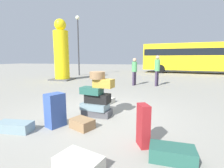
# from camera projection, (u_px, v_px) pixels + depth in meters

# --- Properties ---
(ground_plane) EXTENTS (80.00, 80.00, 0.00)m
(ground_plane) POSITION_uv_depth(u_px,v_px,m) (100.00, 114.00, 4.84)
(ground_plane) COLOR gray
(suitcase_tower) EXTENTS (0.94, 0.53, 1.23)m
(suitcase_tower) POSITION_uv_depth(u_px,v_px,m) (97.00, 97.00, 4.62)
(suitcase_tower) COLOR #4C4C51
(suitcase_tower) RESTS_ON ground
(suitcase_cream_white_trunk) EXTENTS (0.75, 0.60, 0.20)m
(suitcase_cream_white_trunk) POSITION_uv_depth(u_px,v_px,m) (79.00, 163.00, 2.40)
(suitcase_cream_white_trunk) COLOR beige
(suitcase_cream_white_trunk) RESTS_ON ground
(suitcase_cream_foreground_near) EXTENTS (0.82, 0.61, 0.18)m
(suitcase_cream_foreground_near) POSITION_uv_depth(u_px,v_px,m) (104.00, 100.00, 6.14)
(suitcase_cream_foreground_near) COLOR beige
(suitcase_cream_foreground_near) RESTS_ON ground
(suitcase_teal_upright_blue) EXTENTS (0.70, 0.38, 0.23)m
(suitcase_teal_upright_blue) POSITION_uv_depth(u_px,v_px,m) (172.00, 154.00, 2.62)
(suitcase_teal_upright_blue) COLOR #26594C
(suitcase_teal_upright_blue) RESTS_ON ground
(suitcase_brown_behind_tower) EXTENTS (0.62, 0.54, 0.22)m
(suitcase_brown_behind_tower) POSITION_uv_depth(u_px,v_px,m) (82.00, 124.00, 3.83)
(suitcase_brown_behind_tower) COLOR olive
(suitcase_brown_behind_tower) RESTS_ON ground
(suitcase_slate_foreground_far) EXTENTS (0.79, 0.40, 0.21)m
(suitcase_slate_foreground_far) POSITION_uv_depth(u_px,v_px,m) (15.00, 127.00, 3.67)
(suitcase_slate_foreground_far) COLOR gray
(suitcase_slate_foreground_far) RESTS_ON ground
(suitcase_maroon_right_side) EXTENTS (0.27, 0.35, 0.78)m
(suitcase_maroon_right_side) POSITION_uv_depth(u_px,v_px,m) (143.00, 125.00, 3.02)
(suitcase_maroon_right_side) COLOR maroon
(suitcase_maroon_right_side) RESTS_ON ground
(suitcase_navy_left_side) EXTENTS (0.45, 0.49, 0.79)m
(suitcase_navy_left_side) POSITION_uv_depth(u_px,v_px,m) (55.00, 110.00, 3.91)
(suitcase_navy_left_side) COLOR #334F99
(suitcase_navy_left_side) RESTS_ON ground
(person_bearded_onlooker) EXTENTS (0.30, 0.32, 1.75)m
(person_bearded_onlooker) POSITION_uv_depth(u_px,v_px,m) (157.00, 68.00, 9.59)
(person_bearded_onlooker) COLOR #3F334C
(person_bearded_onlooker) RESTS_ON ground
(person_tourist_with_camera) EXTENTS (0.30, 0.32, 1.61)m
(person_tourist_with_camera) POSITION_uv_depth(u_px,v_px,m) (134.00, 69.00, 9.86)
(person_tourist_with_camera) COLOR #3F334C
(person_tourist_with_camera) RESTS_ON ground
(yellow_dummy_statue) EXTENTS (1.48, 1.48, 4.36)m
(yellow_dummy_statue) POSITION_uv_depth(u_px,v_px,m) (61.00, 53.00, 12.21)
(yellow_dummy_statue) COLOR yellow
(yellow_dummy_statue) RESTS_ON ground
(parked_bus) EXTENTS (11.19, 3.85, 3.15)m
(parked_bus) POSITION_uv_depth(u_px,v_px,m) (197.00, 56.00, 17.80)
(parked_bus) COLOR yellow
(parked_bus) RESTS_ON ground
(lamp_post) EXTENTS (0.36, 0.36, 5.39)m
(lamp_post) POSITION_uv_depth(u_px,v_px,m) (78.00, 36.00, 15.31)
(lamp_post) COLOR #333338
(lamp_post) RESTS_ON ground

